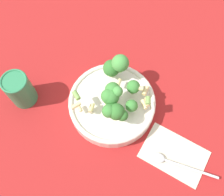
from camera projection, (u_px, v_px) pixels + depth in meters
ground_plane at (112, 107)px, 0.76m from camera, size 3.00×3.00×0.00m
bowl at (112, 104)px, 0.74m from camera, size 0.24×0.24×0.04m
pasta_salad at (116, 91)px, 0.68m from camera, size 0.20×0.18×0.09m
cup at (20, 89)px, 0.72m from camera, size 0.07×0.07×0.11m
napkin at (174, 154)px, 0.70m from camera, size 0.19×0.15×0.01m
spoon at (172, 162)px, 0.69m from camera, size 0.18×0.03×0.01m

